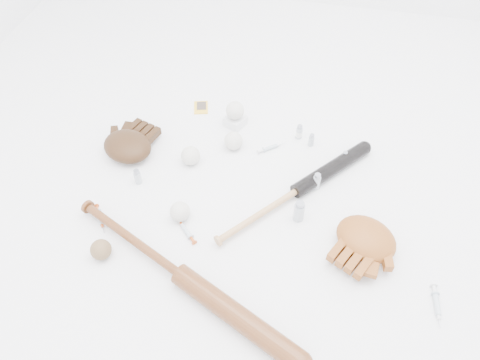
% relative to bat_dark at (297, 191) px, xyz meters
% --- Properties ---
extents(bat_dark, '(0.56, 0.65, 0.06)m').
position_rel_bat_dark_xyz_m(bat_dark, '(0.00, 0.00, 0.00)').
color(bat_dark, black).
rests_on(bat_dark, ground).
extents(bat_wood, '(0.93, 0.49, 0.07)m').
position_rel_bat_dark_xyz_m(bat_wood, '(-0.32, -0.44, 0.01)').
color(bat_wood, brown).
rests_on(bat_wood, ground).
extents(glove_dark, '(0.31, 0.31, 0.09)m').
position_rel_bat_dark_xyz_m(glove_dark, '(-0.71, 0.07, 0.02)').
color(glove_dark, '#341E0E').
rests_on(glove_dark, ground).
extents(glove_tan, '(0.35, 0.35, 0.09)m').
position_rel_bat_dark_xyz_m(glove_tan, '(0.27, -0.18, 0.02)').
color(glove_tan, brown).
rests_on(glove_tan, ground).
extents(trading_card, '(0.08, 0.10, 0.00)m').
position_rel_bat_dark_xyz_m(trading_card, '(-0.50, 0.42, -0.03)').
color(trading_card, gold).
rests_on(trading_card, ground).
extents(pedestal, '(0.10, 0.10, 0.04)m').
position_rel_bat_dark_xyz_m(pedestal, '(-0.32, 0.34, -0.01)').
color(pedestal, white).
rests_on(pedestal, ground).
extents(baseball_on_pedestal, '(0.08, 0.08, 0.08)m').
position_rel_bat_dark_xyz_m(baseball_on_pedestal, '(-0.32, 0.34, 0.05)').
color(baseball_on_pedestal, silver).
rests_on(baseball_on_pedestal, pedestal).
extents(baseball_left, '(0.08, 0.08, 0.08)m').
position_rel_bat_dark_xyz_m(baseball_left, '(-0.44, 0.08, 0.01)').
color(baseball_left, silver).
rests_on(baseball_left, ground).
extents(baseball_upper, '(0.08, 0.08, 0.08)m').
position_rel_bat_dark_xyz_m(baseball_upper, '(-0.29, 0.20, 0.01)').
color(baseball_upper, silver).
rests_on(baseball_upper, ground).
extents(baseball_mid, '(0.07, 0.07, 0.07)m').
position_rel_bat_dark_xyz_m(baseball_mid, '(-0.40, -0.20, 0.01)').
color(baseball_mid, silver).
rests_on(baseball_mid, ground).
extents(baseball_aged, '(0.07, 0.07, 0.07)m').
position_rel_bat_dark_xyz_m(baseball_aged, '(-0.62, -0.41, 0.01)').
color(baseball_aged, brown).
rests_on(baseball_aged, ground).
extents(syringe_0, '(0.11, 0.13, 0.02)m').
position_rel_bat_dark_xyz_m(syringe_0, '(-0.69, -0.27, -0.02)').
color(syringe_0, '#ADBCC6').
rests_on(syringe_0, ground).
extents(syringe_1, '(0.12, 0.12, 0.02)m').
position_rel_bat_dark_xyz_m(syringe_1, '(-0.37, -0.25, -0.02)').
color(syringe_1, '#ADBCC6').
rests_on(syringe_1, ground).
extents(syringe_2, '(0.13, 0.11, 0.02)m').
position_rel_bat_dark_xyz_m(syringe_2, '(-0.14, 0.23, -0.02)').
color(syringe_2, '#ADBCC6').
rests_on(syringe_2, ground).
extents(syringe_3, '(0.04, 0.17, 0.02)m').
position_rel_bat_dark_xyz_m(syringe_3, '(0.50, -0.36, -0.02)').
color(syringe_3, '#ADBCC6').
rests_on(syringe_3, ground).
extents(vial_0, '(0.03, 0.03, 0.07)m').
position_rel_bat_dark_xyz_m(vial_0, '(-0.03, 0.32, 0.01)').
color(vial_0, '#ABB4BC').
rests_on(vial_0, ground).
extents(vial_1, '(0.02, 0.02, 0.06)m').
position_rel_bat_dark_xyz_m(vial_1, '(0.16, 0.21, 0.00)').
color(vial_1, '#ABB4BC').
rests_on(vial_1, ground).
extents(vial_2, '(0.03, 0.03, 0.08)m').
position_rel_bat_dark_xyz_m(vial_2, '(0.07, 0.06, 0.01)').
color(vial_2, '#ABB4BC').
rests_on(vial_2, ground).
extents(vial_3, '(0.04, 0.04, 0.09)m').
position_rel_bat_dark_xyz_m(vial_3, '(0.02, -0.11, 0.02)').
color(vial_3, '#ABB4BC').
rests_on(vial_3, ground).
extents(vial_4, '(0.03, 0.03, 0.07)m').
position_rel_bat_dark_xyz_m(vial_4, '(-0.62, -0.07, 0.01)').
color(vial_4, '#ABB4BC').
rests_on(vial_4, ground).
extents(vial_5, '(0.02, 0.02, 0.06)m').
position_rel_bat_dark_xyz_m(vial_5, '(0.02, 0.29, 0.00)').
color(vial_5, '#ABB4BC').
rests_on(vial_5, ground).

